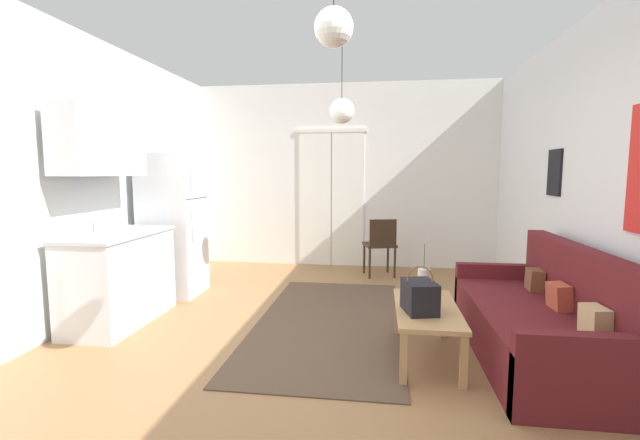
# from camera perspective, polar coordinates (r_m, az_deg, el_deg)

# --- Properties ---
(ground_plane) EXTENTS (5.25, 7.59, 0.10)m
(ground_plane) POSITION_cam_1_polar(r_m,az_deg,el_deg) (3.64, -1.78, -18.58)
(ground_plane) COLOR #996D44
(wall_back) EXTENTS (4.85, 0.13, 2.85)m
(wall_back) POSITION_cam_1_polar(r_m,az_deg,el_deg) (6.81, 3.17, 5.77)
(wall_back) COLOR white
(wall_back) RESTS_ON ground_plane
(wall_left) EXTENTS (0.12, 7.19, 2.85)m
(wall_left) POSITION_cam_1_polar(r_m,az_deg,el_deg) (4.38, -34.26, 4.48)
(wall_left) COLOR silver
(wall_left) RESTS_ON ground_plane
(area_rug) EXTENTS (1.39, 2.91, 0.01)m
(area_rug) POSITION_cam_1_polar(r_m,az_deg,el_deg) (4.39, 1.20, -13.32)
(area_rug) COLOR brown
(area_rug) RESTS_ON ground_plane
(couch) EXTENTS (0.84, 2.02, 0.91)m
(couch) POSITION_cam_1_polar(r_m,az_deg,el_deg) (3.95, 27.41, -12.16)
(couch) COLOR #5B191E
(couch) RESTS_ON ground_plane
(coffee_table) EXTENTS (0.49, 1.03, 0.42)m
(coffee_table) POSITION_cam_1_polar(r_m,az_deg,el_deg) (3.60, 13.97, -11.97)
(coffee_table) COLOR tan
(coffee_table) RESTS_ON ground_plane
(bamboo_vase) EXTENTS (0.11, 0.11, 0.45)m
(bamboo_vase) POSITION_cam_1_polar(r_m,az_deg,el_deg) (3.87, 13.60, -7.97)
(bamboo_vase) COLOR beige
(bamboo_vase) RESTS_ON coffee_table
(handbag) EXTENTS (0.28, 0.35, 0.36)m
(handbag) POSITION_cam_1_polar(r_m,az_deg,el_deg) (3.41, 13.08, -9.81)
(handbag) COLOR black
(handbag) RESTS_ON coffee_table
(refrigerator) EXTENTS (0.66, 0.61, 1.70)m
(refrigerator) POSITION_cam_1_polar(r_m,az_deg,el_deg) (5.49, -18.92, -0.57)
(refrigerator) COLOR white
(refrigerator) RESTS_ON ground_plane
(kitchen_counter) EXTENTS (0.60, 1.20, 2.07)m
(kitchen_counter) POSITION_cam_1_polar(r_m,az_deg,el_deg) (4.65, -25.59, -2.79)
(kitchen_counter) COLOR silver
(kitchen_counter) RESTS_ON ground_plane
(accent_chair) EXTENTS (0.51, 0.50, 0.83)m
(accent_chair) POSITION_cam_1_polar(r_m,az_deg,el_deg) (6.13, 8.04, -3.05)
(accent_chair) COLOR #382619
(accent_chair) RESTS_ON ground_plane
(pendant_lamp_near) EXTENTS (0.23, 0.23, 0.65)m
(pendant_lamp_near) POSITION_cam_1_polar(r_m,az_deg,el_deg) (2.69, 1.83, 24.20)
(pendant_lamp_near) COLOR black
(pendant_lamp_far) EXTENTS (0.27, 0.27, 0.86)m
(pendant_lamp_far) POSITION_cam_1_polar(r_m,az_deg,el_deg) (4.65, 2.91, 14.26)
(pendant_lamp_far) COLOR black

